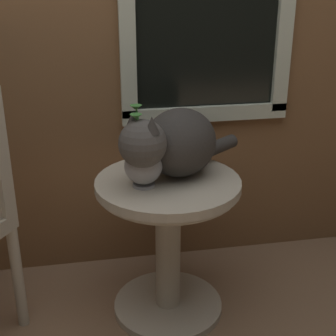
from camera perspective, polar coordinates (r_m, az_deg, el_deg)
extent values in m
cube|color=beige|center=(2.28, 4.42, 6.35)|extent=(0.78, 0.03, 0.07)
cylinder|color=#B2A893|center=(2.21, 0.00, -15.68)|extent=(0.47, 0.47, 0.03)
cylinder|color=#B2A893|center=(2.05, 0.00, -9.32)|extent=(0.10, 0.10, 0.55)
cylinder|color=#B2A893|center=(1.91, 0.00, -1.87)|extent=(0.57, 0.57, 0.03)
torus|color=#B2A893|center=(1.92, 0.00, -2.62)|extent=(0.55, 0.55, 0.02)
cylinder|color=#B2A893|center=(2.09, -17.14, -12.12)|extent=(0.04, 0.04, 0.46)
ellipsoid|color=#33302D|center=(1.90, 1.41, 3.00)|extent=(0.40, 0.40, 0.27)
sphere|color=#494643|center=(1.75, -2.98, 2.87)|extent=(0.18, 0.18, 0.18)
cone|color=#33302D|center=(1.76, -4.13, 5.68)|extent=(0.06, 0.06, 0.06)
cone|color=#33302D|center=(1.70, -1.89, 5.03)|extent=(0.06, 0.06, 0.06)
cylinder|color=#33302D|center=(2.08, 5.29, 2.30)|extent=(0.25, 0.21, 0.06)
cylinder|color=#99999E|center=(1.85, -2.85, -1.93)|extent=(0.09, 0.09, 0.01)
ellipsoid|color=#99999E|center=(1.82, -2.89, 0.30)|extent=(0.14, 0.14, 0.14)
cylinder|color=#99999E|center=(1.79, -2.94, 2.52)|extent=(0.08, 0.08, 0.04)
torus|color=#99999E|center=(1.78, -2.95, 3.15)|extent=(0.10, 0.10, 0.02)
cylinder|color=#387533|center=(1.76, -3.35, 4.56)|extent=(0.03, 0.03, 0.10)
cone|color=#387533|center=(1.73, -3.77, 6.01)|extent=(0.04, 0.04, 0.02)
cylinder|color=#387533|center=(1.79, -3.37, 5.11)|extent=(0.02, 0.05, 0.12)
cone|color=#387533|center=(1.79, -3.78, 7.06)|extent=(0.04, 0.04, 0.02)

